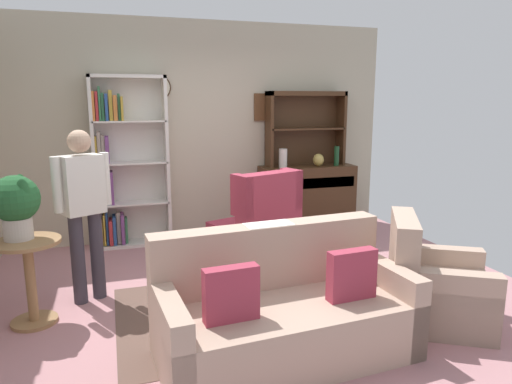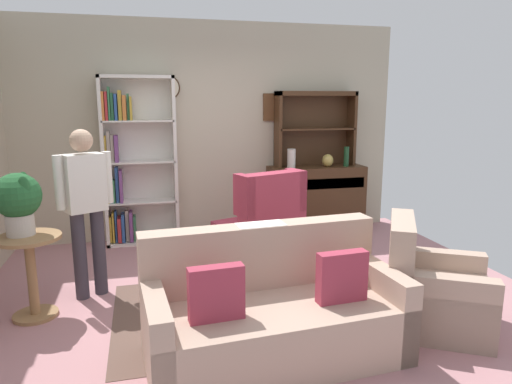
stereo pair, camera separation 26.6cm
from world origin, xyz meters
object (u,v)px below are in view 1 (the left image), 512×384
object	(u,v)px
sideboard	(307,195)
wingback_chair	(258,229)
vase_round	(318,160)
potted_plant_large	(16,202)
coffee_table	(241,269)
vase_tall	(283,158)
person_reading	(84,204)
sideboard_hutch	(305,118)
plant_stand	(30,273)
bookshelf	(124,165)
armchair_floral	(433,288)
couch_floral	(283,313)
bottle_wine	(337,156)
book_stack	(241,254)

from	to	relation	value
sideboard	wingback_chair	bearing A→B (deg)	-136.28
wingback_chair	vase_round	bearing A→B (deg)	38.34
potted_plant_large	coffee_table	distance (m)	1.91
vase_tall	person_reading	bearing A→B (deg)	-149.64
sideboard_hutch	vase_tall	xyz separation A→B (m)	(-0.39, -0.19, -0.51)
coffee_table	person_reading	bearing A→B (deg)	156.14
sideboard	plant_stand	bearing A→B (deg)	-150.41
person_reading	bookshelf	bearing A→B (deg)	75.55
sideboard	armchair_floral	world-z (taller)	sideboard
couch_floral	wingback_chair	size ratio (longest dim) A/B	1.77
wingback_chair	plant_stand	size ratio (longest dim) A/B	1.47
vase_round	couch_floral	distance (m)	3.31
vase_round	coffee_table	bearing A→B (deg)	-129.77
bottle_wine	vase_round	bearing A→B (deg)	175.05
vase_round	sideboard	bearing A→B (deg)	152.83
sideboard	book_stack	world-z (taller)	sideboard
bottle_wine	wingback_chair	world-z (taller)	bottle_wine
sideboard_hutch	book_stack	size ratio (longest dim) A/B	5.05
sideboard_hutch	armchair_floral	size ratio (longest dim) A/B	1.05
vase_round	potted_plant_large	world-z (taller)	potted_plant_large
sideboard	plant_stand	distance (m)	3.73
vase_round	couch_floral	world-z (taller)	vase_round
sideboard_hutch	plant_stand	world-z (taller)	sideboard_hutch
vase_tall	book_stack	bearing A→B (deg)	-120.05
bottle_wine	person_reading	bearing A→B (deg)	-156.23
sideboard_hutch	armchair_floral	xyz separation A→B (m)	(-0.09, -2.91, -1.27)
book_stack	armchair_floral	bearing A→B (deg)	-28.61
bookshelf	armchair_floral	xyz separation A→B (m)	(2.32, -2.88, -0.73)
book_stack	wingback_chair	bearing A→B (deg)	64.90
bottle_wine	bookshelf	bearing A→B (deg)	176.44
sideboard	bottle_wine	world-z (taller)	bottle_wine
vase_tall	plant_stand	size ratio (longest dim) A/B	0.36
vase_tall	potted_plant_large	bearing A→B (deg)	-149.55
vase_round	armchair_floral	world-z (taller)	vase_round
bookshelf	potted_plant_large	bearing A→B (deg)	-115.46
sideboard_hutch	potted_plant_large	xyz separation A→B (m)	(-3.30, -1.90, -0.54)
vase_tall	book_stack	xyz separation A→B (m)	(-1.12, -1.94, -0.57)
sideboard	book_stack	bearing A→B (deg)	-126.81
book_stack	potted_plant_large	bearing A→B (deg)	172.68
potted_plant_large	book_stack	bearing A→B (deg)	-7.32
person_reading	sideboard_hutch	bearing A→B (deg)	29.76
bottle_wine	book_stack	world-z (taller)	bottle_wine
armchair_floral	plant_stand	world-z (taller)	armchair_floral
wingback_chair	person_reading	distance (m)	1.94
bookshelf	vase_tall	bearing A→B (deg)	-4.68
couch_floral	sideboard_hutch	bearing A→B (deg)	64.22
plant_stand	person_reading	size ratio (longest dim) A/B	0.46
couch_floral	plant_stand	xyz separation A→B (m)	(-1.80, 1.05, 0.13)
vase_round	person_reading	world-z (taller)	person_reading
book_stack	sideboard	bearing A→B (deg)	53.19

